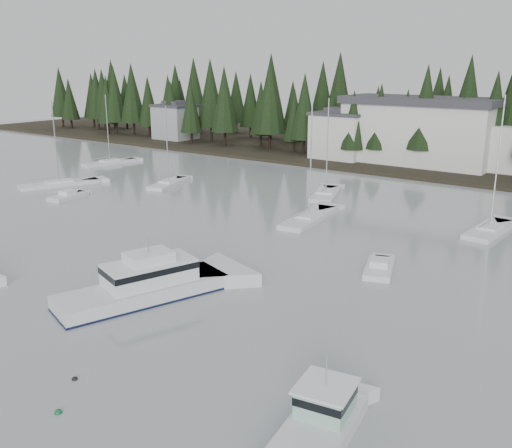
{
  "coord_description": "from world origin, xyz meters",
  "views": [
    {
      "loc": [
        29.76,
        -10.36,
        16.76
      ],
      "look_at": [
        -0.14,
        30.05,
        2.5
      ],
      "focal_mm": 40.0,
      "sensor_mm": 36.0,
      "label": 1
    }
  ],
  "objects_px": {
    "sailboat_9": "(110,164)",
    "sailboat_4": "(490,231)",
    "runabout_1": "(379,269)",
    "house_west": "(340,134)",
    "sailboat_8": "(59,185)",
    "runabout_0": "(68,197)",
    "house_far_west": "(175,121)",
    "sailboat_1": "(169,185)",
    "cabin_cruiser_center": "(145,288)",
    "lobster_boat_teal": "(315,432)",
    "harbor_inn": "(432,132)",
    "sailboat_5": "(326,195)",
    "sailboat_2": "(309,219)"
  },
  "relations": [
    {
      "from": "lobster_boat_teal",
      "to": "sailboat_8",
      "type": "xyz_separation_m",
      "value": [
        -58.25,
        27.36,
        -0.48
      ]
    },
    {
      "from": "sailboat_8",
      "to": "harbor_inn",
      "type": "bearing_deg",
      "value": -17.84
    },
    {
      "from": "house_far_west",
      "to": "runabout_0",
      "type": "xyz_separation_m",
      "value": [
        27.96,
        -48.45,
        -4.27
      ]
    },
    {
      "from": "runabout_0",
      "to": "lobster_boat_teal",
      "type": "bearing_deg",
      "value": -123.98
    },
    {
      "from": "sailboat_5",
      "to": "runabout_1",
      "type": "distance_m",
      "value": 27.91
    },
    {
      "from": "house_west",
      "to": "sailboat_1",
      "type": "xyz_separation_m",
      "value": [
        -9.43,
        -32.93,
        -4.59
      ]
    },
    {
      "from": "cabin_cruiser_center",
      "to": "sailboat_2",
      "type": "distance_m",
      "value": 25.93
    },
    {
      "from": "sailboat_9",
      "to": "sailboat_4",
      "type": "bearing_deg",
      "value": -84.61
    },
    {
      "from": "cabin_cruiser_center",
      "to": "sailboat_4",
      "type": "xyz_separation_m",
      "value": [
        15.72,
        32.83,
        -0.73
      ]
    },
    {
      "from": "lobster_boat_teal",
      "to": "sailboat_4",
      "type": "xyz_separation_m",
      "value": [
        -2.91,
        39.73,
        -0.45
      ]
    },
    {
      "from": "lobster_boat_teal",
      "to": "sailboat_1",
      "type": "height_order",
      "value": "sailboat_1"
    },
    {
      "from": "sailboat_1",
      "to": "sailboat_4",
      "type": "relative_size",
      "value": 0.81
    },
    {
      "from": "cabin_cruiser_center",
      "to": "sailboat_9",
      "type": "bearing_deg",
      "value": 71.05
    },
    {
      "from": "sailboat_1",
      "to": "runabout_1",
      "type": "distance_m",
      "value": 41.43
    },
    {
      "from": "harbor_inn",
      "to": "runabout_1",
      "type": "height_order",
      "value": "harbor_inn"
    },
    {
      "from": "sailboat_4",
      "to": "runabout_0",
      "type": "xyz_separation_m",
      "value": [
        -47.76,
        -16.42,
        0.05
      ]
    },
    {
      "from": "cabin_cruiser_center",
      "to": "sailboat_2",
      "type": "bearing_deg",
      "value": 21.9
    },
    {
      "from": "sailboat_4",
      "to": "house_far_west",
      "type": "bearing_deg",
      "value": 70.49
    },
    {
      "from": "house_west",
      "to": "runabout_0",
      "type": "relative_size",
      "value": 1.72
    },
    {
      "from": "harbor_inn",
      "to": "runabout_1",
      "type": "xyz_separation_m",
      "value": [
        14.39,
        -50.63,
        -5.64
      ]
    },
    {
      "from": "sailboat_4",
      "to": "sailboat_8",
      "type": "bearing_deg",
      "value": 106.02
    },
    {
      "from": "house_west",
      "to": "sailboat_8",
      "type": "distance_m",
      "value": 47.81
    },
    {
      "from": "sailboat_4",
      "to": "sailboat_9",
      "type": "height_order",
      "value": "sailboat_4"
    },
    {
      "from": "sailboat_4",
      "to": "sailboat_5",
      "type": "relative_size",
      "value": 1.1
    },
    {
      "from": "sailboat_8",
      "to": "runabout_0",
      "type": "distance_m",
      "value": 8.59
    },
    {
      "from": "sailboat_4",
      "to": "runabout_1",
      "type": "xyz_separation_m",
      "value": [
        -4.28,
        -17.26,
        0.05
      ]
    },
    {
      "from": "harbor_inn",
      "to": "lobster_boat_teal",
      "type": "distance_m",
      "value": 76.4
    },
    {
      "from": "runabout_1",
      "to": "sailboat_9",
      "type": "bearing_deg",
      "value": 51.36
    },
    {
      "from": "sailboat_5",
      "to": "runabout_0",
      "type": "distance_m",
      "value": 33.29
    },
    {
      "from": "sailboat_1",
      "to": "harbor_inn",
      "type": "bearing_deg",
      "value": -50.93
    },
    {
      "from": "runabout_1",
      "to": "house_west",
      "type": "bearing_deg",
      "value": 12.61
    },
    {
      "from": "sailboat_8",
      "to": "sailboat_4",
      "type": "bearing_deg",
      "value": -56.53
    },
    {
      "from": "house_far_west",
      "to": "runabout_1",
      "type": "distance_m",
      "value": 86.9
    },
    {
      "from": "runabout_1",
      "to": "sailboat_8",
      "type": "bearing_deg",
      "value": 65.24
    },
    {
      "from": "sailboat_5",
      "to": "harbor_inn",
      "type": "bearing_deg",
      "value": -26.67
    },
    {
      "from": "harbor_inn",
      "to": "sailboat_1",
      "type": "height_order",
      "value": "harbor_inn"
    },
    {
      "from": "cabin_cruiser_center",
      "to": "sailboat_8",
      "type": "bearing_deg",
      "value": 80.93
    },
    {
      "from": "house_west",
      "to": "cabin_cruiser_center",
      "type": "height_order",
      "value": "house_west"
    },
    {
      "from": "sailboat_4",
      "to": "sailboat_9",
      "type": "distance_m",
      "value": 63.84
    },
    {
      "from": "sailboat_1",
      "to": "sailboat_2",
      "type": "bearing_deg",
      "value": -115.87
    },
    {
      "from": "sailboat_5",
      "to": "runabout_0",
      "type": "bearing_deg",
      "value": 108.34
    },
    {
      "from": "house_far_west",
      "to": "sailboat_1",
      "type": "distance_m",
      "value": 47.96
    },
    {
      "from": "sailboat_9",
      "to": "cabin_cruiser_center",
      "type": "bearing_deg",
      "value": -118.56
    },
    {
      "from": "harbor_inn",
      "to": "runabout_0",
      "type": "bearing_deg",
      "value": -120.29
    },
    {
      "from": "cabin_cruiser_center",
      "to": "sailboat_1",
      "type": "xyz_separation_m",
      "value": [
        -27.42,
        29.93,
        -0.75
      ]
    },
    {
      "from": "house_far_west",
      "to": "harbor_inn",
      "type": "relative_size",
      "value": 0.29
    },
    {
      "from": "lobster_boat_teal",
      "to": "runabout_0",
      "type": "relative_size",
      "value": 1.51
    },
    {
      "from": "cabin_cruiser_center",
      "to": "sailboat_2",
      "type": "xyz_separation_m",
      "value": [
        -1.65,
        25.87,
        -0.74
      ]
    },
    {
      "from": "sailboat_5",
      "to": "sailboat_8",
      "type": "bearing_deg",
      "value": 96.17
    },
    {
      "from": "sailboat_9",
      "to": "house_far_west",
      "type": "bearing_deg",
      "value": 31.5
    }
  ]
}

